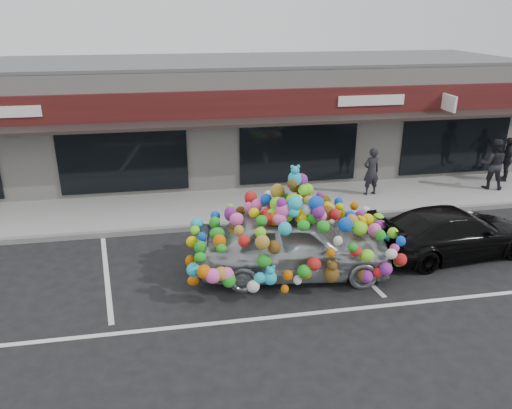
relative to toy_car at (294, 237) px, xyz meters
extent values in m
plane|color=black|center=(-1.33, 0.50, -0.98)|extent=(90.00, 90.00, 0.00)
cube|color=beige|center=(-1.33, 9.00, 1.12)|extent=(24.00, 6.00, 4.20)
cube|color=#59595B|center=(-1.33, 9.00, 3.27)|extent=(24.00, 6.00, 0.12)
cube|color=#3D1210|center=(-1.33, 5.92, 2.17)|extent=(24.00, 0.18, 0.90)
cube|color=black|center=(-1.33, 5.40, 1.67)|extent=(24.00, 1.20, 0.10)
cube|color=white|center=(6.87, 5.45, 2.07)|extent=(0.08, 0.95, 0.55)
cube|color=white|center=(-7.83, 5.80, 2.17)|extent=(2.40, 0.04, 0.35)
cube|color=white|center=(4.17, 5.80, 2.17)|extent=(2.40, 0.04, 0.35)
cube|color=black|center=(-4.33, 5.97, 0.47)|extent=(4.20, 0.12, 2.30)
cube|color=black|center=(1.67, 5.97, 0.47)|extent=(4.20, 0.12, 2.30)
cube|color=black|center=(7.67, 5.97, 0.47)|extent=(4.20, 0.12, 2.30)
cube|color=#999993|center=(-1.33, 4.50, -0.91)|extent=(26.00, 3.00, 0.15)
cube|color=slate|center=(-1.33, 3.00, -0.91)|extent=(26.00, 0.18, 0.16)
cube|color=silver|center=(-4.53, 0.70, -0.98)|extent=(0.73, 4.37, 0.01)
cube|color=silver|center=(1.47, 0.70, -0.98)|extent=(0.73, 4.37, 0.01)
cube|color=silver|center=(0.67, -1.80, -0.98)|extent=(14.00, 0.12, 0.01)
imported|color=gray|center=(0.00, 0.00, -0.19)|extent=(2.42, 4.86, 1.59)
ellipsoid|color=red|center=(0.00, 0.00, 1.21)|extent=(1.63, 2.11, 1.19)
sphere|color=#D6E110|center=(1.63, -0.15, 0.16)|extent=(0.34, 0.34, 0.34)
sphere|color=blue|center=(0.60, -1.02, -0.43)|extent=(0.36, 0.36, 0.36)
sphere|color=green|center=(-0.80, 1.01, -0.38)|extent=(0.30, 0.30, 0.30)
sphere|color=#FF67CA|center=(0.00, 0.00, 1.75)|extent=(0.32, 0.32, 0.32)
sphere|color=orange|center=(-1.40, 0.10, 0.17)|extent=(0.30, 0.30, 0.30)
imported|color=black|center=(4.37, 0.26, -0.35)|extent=(2.24, 4.52, 1.26)
imported|color=#242329|center=(3.87, 4.61, -0.01)|extent=(0.64, 0.47, 1.64)
imported|color=black|center=(8.30, 4.46, 0.06)|extent=(1.07, 0.98, 1.78)
imported|color=#28252B|center=(9.34, 5.15, -0.02)|extent=(1.03, 0.77, 1.63)
camera|label=1|loc=(-2.83, -10.54, 5.09)|focal=35.00mm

